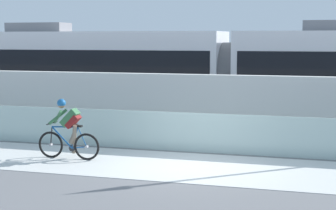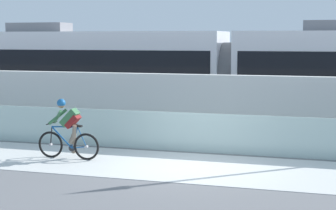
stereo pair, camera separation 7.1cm
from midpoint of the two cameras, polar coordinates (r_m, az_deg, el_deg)
ground_plane at (r=14.02m, az=2.21°, el=-6.35°), size 200.00×200.00×0.00m
bike_path_deck at (r=14.02m, az=2.21°, el=-6.33°), size 32.00×3.20×0.01m
glass_parapet at (r=15.68m, az=3.89°, el=-2.88°), size 32.00×0.05×1.11m
concrete_barrier_wall at (r=17.35m, az=5.20°, el=-0.33°), size 32.00×0.36×2.08m
tram_rail_near at (r=19.91m, az=6.57°, el=-2.43°), size 32.00×0.08×0.01m
tram_rail_far at (r=21.31m, az=7.24°, el=-1.83°), size 32.00×0.08×0.01m
tram at (r=20.44m, az=6.43°, el=3.14°), size 22.56×2.54×3.81m
cyclist_on_bike at (r=15.00m, az=-10.04°, el=-2.53°), size 1.77×0.58×1.61m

